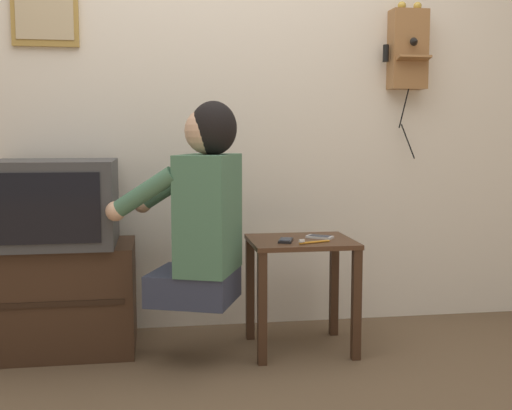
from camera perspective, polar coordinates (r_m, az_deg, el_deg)
name	(u,v)px	position (r m, az deg, el deg)	size (l,w,h in m)	color
ground_plane	(241,405)	(2.57, -1.31, -17.34)	(14.00, 14.00, 0.00)	brown
wall_back	(214,88)	(3.43, -3.78, 10.37)	(6.80, 0.05, 2.55)	beige
side_table	(301,265)	(3.08, 4.01, -5.33)	(0.49, 0.42, 0.54)	#422819
person	(202,209)	(2.85, -4.80, -0.33)	(0.61, 0.53, 0.90)	#2D3347
tv_stand	(55,298)	(3.22, -17.47, -7.88)	(0.75, 0.44, 0.52)	#382316
television	(54,203)	(3.13, -17.49, 0.20)	(0.56, 0.50, 0.40)	#38383A
wall_phone_antique	(408,49)	(3.62, 13.34, 13.32)	(0.24, 0.19, 0.83)	olive
cell_phone_held	(286,240)	(2.98, 2.66, -3.15)	(0.09, 0.14, 0.01)	black
cell_phone_spare	(320,237)	(3.10, 5.70, -2.83)	(0.13, 0.12, 0.01)	silver
toothbrush	(312,242)	(2.94, 5.01, -3.28)	(0.16, 0.06, 0.02)	orange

